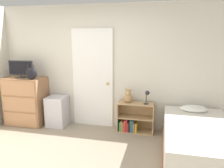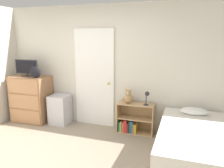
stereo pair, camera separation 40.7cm
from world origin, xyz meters
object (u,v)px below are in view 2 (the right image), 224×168
object	(u,v)px
storage_bin	(60,109)
bookshelf	(133,121)
bed	(194,146)
handbag	(35,72)
tv	(26,68)
dresser	(32,99)
desk_lamp	(147,95)
teddy_bear	(128,97)

from	to	relation	value
storage_bin	bookshelf	world-z (taller)	storage_bin
bed	storage_bin	bearing A→B (deg)	164.87
handbag	bookshelf	distance (m)	2.28
tv	bookshelf	xyz separation A→B (m)	(2.40, 0.13, -1.00)
handbag	storage_bin	distance (m)	0.97
dresser	bookshelf	world-z (taller)	dresser
desk_lamp	storage_bin	bearing A→B (deg)	-179.56
bookshelf	teddy_bear	size ratio (longest dim) A/B	2.58
handbag	desk_lamp	distance (m)	2.38
tv	bookshelf	size ratio (longest dim) A/B	0.79
dresser	bookshelf	size ratio (longest dim) A/B	1.43
tv	teddy_bear	distance (m)	2.36
bed	handbag	bearing A→B (deg)	170.51
bookshelf	tv	bearing A→B (deg)	-176.85
bookshelf	teddy_bear	bearing A→B (deg)	-177.98
desk_lamp	handbag	bearing A→B (deg)	-174.39
storage_bin	bookshelf	bearing A→B (deg)	2.03
handbag	storage_bin	bearing A→B (deg)	26.84
tv	handbag	xyz separation A→B (m)	(0.34, -0.14, -0.07)
handbag	desk_lamp	world-z (taller)	handbag
storage_bin	dresser	bearing A→B (deg)	-175.38
handbag	bed	xyz separation A→B (m)	(3.21, -0.54, -0.89)
bookshelf	dresser	bearing A→B (deg)	-177.19
teddy_bear	bed	distance (m)	1.55
handbag	desk_lamp	xyz separation A→B (m)	(2.34, 0.23, -0.37)
storage_bin	desk_lamp	xyz separation A→B (m)	(1.92, 0.01, 0.48)
dresser	storage_bin	xyz separation A→B (m)	(0.70, 0.06, -0.20)
tv	handbag	size ratio (longest dim) A/B	1.69
tv	storage_bin	distance (m)	1.19
tv	bed	world-z (taller)	tv
dresser	tv	world-z (taller)	tv
bookshelf	bed	bearing A→B (deg)	-35.37
storage_bin	bookshelf	distance (m)	1.64
storage_bin	desk_lamp	size ratio (longest dim) A/B	2.35
handbag	teddy_bear	distance (m)	2.03
bookshelf	teddy_bear	xyz separation A→B (m)	(-0.10, -0.00, 0.49)
bed	dresser	bearing A→B (deg)	168.72
desk_lamp	bed	world-z (taller)	desk_lamp
tv	handbag	bearing A→B (deg)	-22.78
tv	bed	distance (m)	3.73
storage_bin	bed	size ratio (longest dim) A/B	0.33
teddy_bear	desk_lamp	world-z (taller)	teddy_bear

